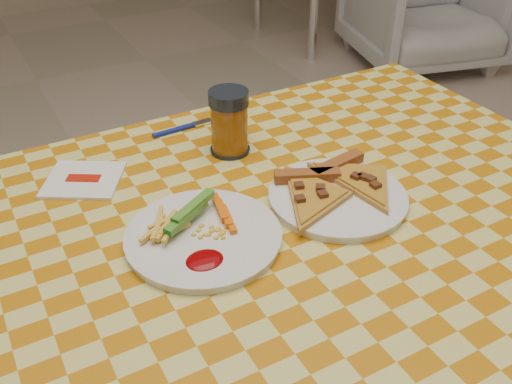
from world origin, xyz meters
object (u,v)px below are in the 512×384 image
table (267,258)px  plate_right (338,198)px  drink_glass (229,123)px  plate_left (203,238)px

table → plate_right: plate_right is taller
drink_glass → plate_left: bearing=-125.2°
table → plate_left: size_ratio=5.32×
plate_right → table: bearing=179.1°
table → drink_glass: 0.28m
plate_left → plate_right: same height
plate_left → drink_glass: size_ratio=1.90×
plate_left → table: bearing=-5.5°
plate_left → plate_right: size_ratio=1.03×
plate_left → drink_glass: bearing=54.8°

